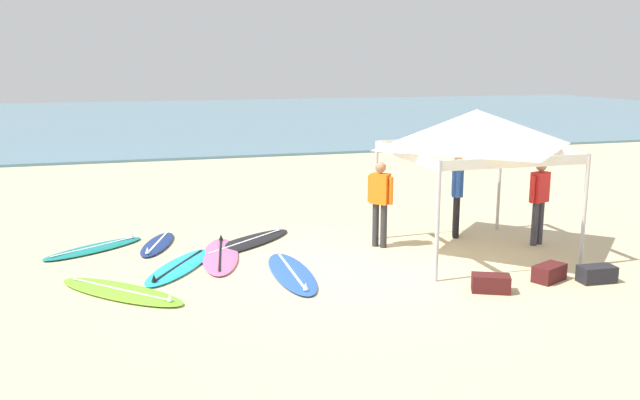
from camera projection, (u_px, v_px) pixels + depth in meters
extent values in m
plane|color=beige|center=(363.00, 267.00, 12.03)|extent=(80.00, 80.00, 0.00)
cube|color=#568499|center=(191.00, 118.00, 42.27)|extent=(80.00, 36.00, 0.10)
cylinder|color=#B7B7BC|center=(438.00, 222.00, 11.06)|extent=(0.07, 0.07, 2.05)
cylinder|color=#B7B7BC|center=(585.00, 211.00, 11.84)|extent=(0.07, 0.07, 2.05)
cylinder|color=#B7B7BC|center=(376.00, 190.00, 13.74)|extent=(0.07, 0.07, 2.05)
cylinder|color=#B7B7BC|center=(499.00, 183.00, 14.52)|extent=(0.07, 0.07, 2.05)
cube|color=white|center=(517.00, 162.00, 11.26)|extent=(2.85, 0.03, 0.18)
cube|color=white|center=(441.00, 143.00, 13.94)|extent=(2.85, 0.03, 0.18)
cube|color=white|center=(405.00, 154.00, 12.21)|extent=(0.03, 2.85, 0.18)
cube|color=white|center=(541.00, 149.00, 12.99)|extent=(0.03, 2.85, 0.18)
pyramid|color=white|center=(476.00, 128.00, 12.51)|extent=(2.97, 2.97, 0.70)
ellipsoid|color=#23B2CC|center=(179.00, 267.00, 11.95)|extent=(1.68, 2.29, 0.07)
cube|color=black|center=(179.00, 265.00, 11.94)|extent=(1.01, 1.70, 0.01)
cone|color=black|center=(154.00, 278.00, 11.04)|extent=(0.09, 0.09, 0.12)
ellipsoid|color=blue|center=(292.00, 273.00, 11.60)|extent=(0.70, 2.46, 0.07)
cube|color=white|center=(292.00, 271.00, 11.59)|extent=(0.07, 2.08, 0.01)
cone|color=white|center=(306.00, 286.00, 10.63)|extent=(0.09, 0.09, 0.12)
ellipsoid|color=black|center=(246.00, 243.00, 13.52)|extent=(2.43, 2.17, 0.07)
cube|color=white|center=(246.00, 241.00, 13.51)|extent=(1.72, 1.42, 0.01)
cone|color=white|center=(278.00, 227.00, 14.35)|extent=(0.09, 0.09, 0.12)
ellipsoid|color=navy|center=(158.00, 244.00, 13.41)|extent=(1.00, 1.90, 0.07)
cube|color=white|center=(158.00, 242.00, 13.40)|extent=(0.49, 1.51, 0.01)
cone|color=white|center=(147.00, 250.00, 12.65)|extent=(0.09, 0.09, 0.12)
ellipsoid|color=#7AD12D|center=(121.00, 291.00, 10.67)|extent=(2.26, 2.28, 0.07)
cube|color=white|center=(120.00, 289.00, 10.66)|extent=(1.54, 1.56, 0.01)
cone|color=white|center=(170.00, 297.00, 10.15)|extent=(0.09, 0.09, 0.12)
ellipsoid|color=#19847F|center=(94.00, 248.00, 13.11)|extent=(2.09, 1.69, 0.07)
cube|color=white|center=(94.00, 246.00, 13.10)|extent=(1.52, 1.07, 0.01)
cone|color=white|center=(132.00, 235.00, 13.76)|extent=(0.09, 0.09, 0.12)
ellipsoid|color=pink|center=(220.00, 256.00, 12.61)|extent=(1.04, 2.55, 0.07)
cube|color=black|center=(220.00, 254.00, 12.61)|extent=(0.36, 2.09, 0.01)
cone|color=black|center=(221.00, 237.00, 13.58)|extent=(0.09, 0.09, 0.12)
cylinder|color=black|center=(456.00, 215.00, 14.10)|extent=(0.13, 0.13, 0.88)
cylinder|color=black|center=(456.00, 217.00, 13.93)|extent=(0.13, 0.13, 0.88)
cube|color=#2851B2|center=(458.00, 182.00, 13.86)|extent=(0.35, 0.42, 0.60)
sphere|color=beige|center=(458.00, 161.00, 13.77)|extent=(0.21, 0.21, 0.21)
cylinder|color=#2851B2|center=(457.00, 181.00, 14.09)|extent=(0.09, 0.09, 0.54)
cylinder|color=#2851B2|center=(458.00, 185.00, 13.64)|extent=(0.09, 0.09, 0.54)
cylinder|color=#2D2D33|center=(376.00, 225.00, 13.31)|extent=(0.13, 0.13, 0.88)
cylinder|color=#2D2D33|center=(384.00, 226.00, 13.21)|extent=(0.13, 0.13, 0.88)
cube|color=orange|center=(380.00, 189.00, 13.11)|extent=(0.40, 0.42, 0.60)
sphere|color=#9E7051|center=(381.00, 167.00, 13.02)|extent=(0.21, 0.21, 0.21)
cylinder|color=orange|center=(370.00, 188.00, 13.23)|extent=(0.09, 0.09, 0.54)
cylinder|color=orange|center=(391.00, 191.00, 12.99)|extent=(0.09, 0.09, 0.54)
cylinder|color=#383842|center=(540.00, 223.00, 13.47)|extent=(0.13, 0.13, 0.88)
cylinder|color=#383842|center=(535.00, 224.00, 13.37)|extent=(0.13, 0.13, 0.88)
cube|color=red|center=(540.00, 187.00, 13.27)|extent=(0.41, 0.33, 0.60)
sphere|color=#9E7051|center=(541.00, 166.00, 13.18)|extent=(0.21, 0.21, 0.21)
cylinder|color=red|center=(547.00, 187.00, 13.41)|extent=(0.09, 0.09, 0.54)
cylinder|color=red|center=(533.00, 189.00, 13.14)|extent=(0.09, 0.09, 0.54)
cube|color=#4C1919|center=(549.00, 273.00, 11.27)|extent=(0.68, 0.54, 0.28)
cube|color=#232328|center=(597.00, 274.00, 11.20)|extent=(0.62, 0.35, 0.28)
cube|color=#4C1919|center=(491.00, 283.00, 10.74)|extent=(0.68, 0.54, 0.28)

